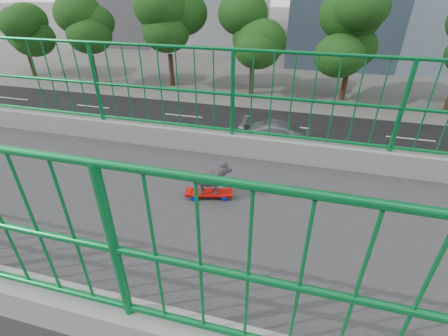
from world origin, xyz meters
TOP-DOWN VIEW (x-y plane):
  - road at (-13.00, 0.00)m, footprint 18.00×90.00m
  - footbridge at (0.00, 0.00)m, footprint 3.00×24.00m
  - railing at (0.00, 0.00)m, footprint 3.00×24.00m
  - street_trees at (-26.03, 1.06)m, footprint 5.30×60.40m
  - skateboard at (-0.30, 0.00)m, footprint 0.28×0.55m
  - poodle at (-0.31, 0.03)m, footprint 0.25×0.43m
  - car_2 at (-12.40, 0.12)m, footprint 2.20×4.77m
  - car_3 at (-15.60, -0.01)m, footprint 2.24×5.51m
  - car_5 at (-6.00, 0.02)m, footprint 1.37×3.93m

SIDE VIEW (x-z plane):
  - road at x=-13.00m, z-range 0.00..0.02m
  - car_5 at x=-6.00m, z-range 0.00..1.30m
  - car_2 at x=-12.40m, z-range 0.00..1.33m
  - car_3 at x=-15.60m, z-range 0.00..1.60m
  - street_trees at x=-26.03m, z-range 1.09..8.35m
  - footbridge at x=0.00m, z-range 1.72..8.72m
  - skateboard at x=-0.30m, z-range 7.02..7.09m
  - railing at x=0.00m, z-range 6.50..7.92m
  - poodle at x=-0.31m, z-range 7.08..7.45m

